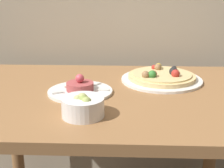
# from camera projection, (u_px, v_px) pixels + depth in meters

# --- Properties ---
(dining_table) EXTENTS (1.10, 0.77, 0.78)m
(dining_table) POSITION_uv_depth(u_px,v_px,m) (109.00, 123.00, 1.17)
(dining_table) COLOR olive
(dining_table) RESTS_ON ground_plane
(pizza_plate) EXTENTS (0.32, 0.32, 0.06)m
(pizza_plate) POSITION_uv_depth(u_px,v_px,m) (162.00, 77.00, 1.26)
(pizza_plate) COLOR white
(pizza_plate) RESTS_ON dining_table
(tartare_plate) EXTENTS (0.23, 0.23, 0.07)m
(tartare_plate) POSITION_uv_depth(u_px,v_px,m) (80.00, 89.00, 1.12)
(tartare_plate) COLOR white
(tartare_plate) RESTS_ON dining_table
(small_bowl) EXTENTS (0.13, 0.13, 0.07)m
(small_bowl) POSITION_uv_depth(u_px,v_px,m) (83.00, 106.00, 0.92)
(small_bowl) COLOR white
(small_bowl) RESTS_ON dining_table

